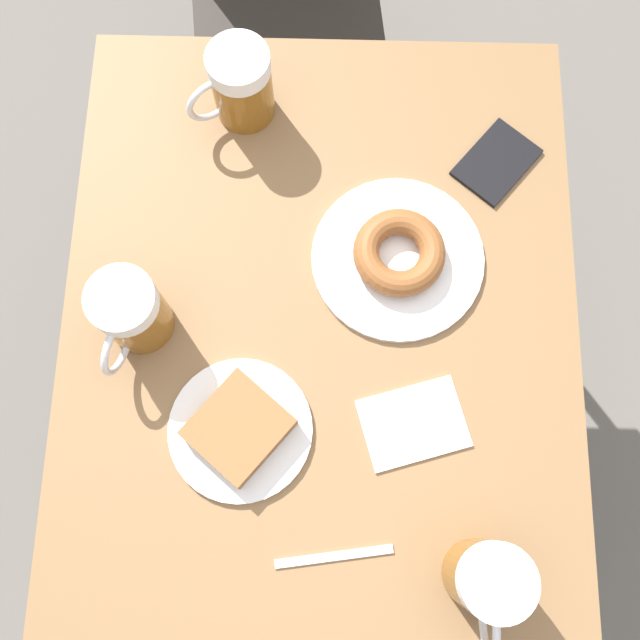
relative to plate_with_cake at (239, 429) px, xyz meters
The scene contains 10 objects.
ground_plane 0.76m from the plate_with_cake, 55.67° to the left, with size 8.00×8.00×0.00m, color #666059.
table 0.21m from the plate_with_cake, 55.67° to the left, with size 0.76×0.97×0.72m.
plate_with_cake is the anchor object (origin of this frame).
plate_with_donut 0.34m from the plate_with_cake, 49.60° to the left, with size 0.26×0.26×0.05m.
beer_mug_left 0.38m from the plate_with_cake, 29.88° to the right, with size 0.09×0.14×0.14m.
beer_mug_center 0.22m from the plate_with_cake, 135.54° to the left, with size 0.09×0.14×0.14m.
beer_mug_right 0.51m from the plate_with_cake, 92.30° to the left, with size 0.13×0.10×0.14m.
napkin_folded 0.24m from the plate_with_cake, ahead, with size 0.17×0.14×0.00m.
fork 0.21m from the plate_with_cake, 50.97° to the right, with size 0.16×0.04×0.00m.
passport_near_edge 0.57m from the plate_with_cake, 48.36° to the left, with size 0.15×0.15×0.01m.
Camera 1 is at (0.01, -0.27, 1.73)m, focal length 40.00 mm.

